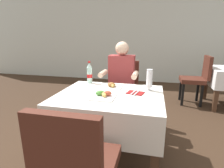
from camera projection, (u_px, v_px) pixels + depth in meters
name	position (u px, v px, depth m)	size (l,w,h in m)	color
ground_plane	(104.00, 152.00, 2.11)	(11.00, 11.00, 0.00)	#382619
back_wall	(137.00, 31.00, 5.18)	(11.00, 0.12, 2.99)	silver
main_dining_table	(110.00, 109.00, 1.88)	(1.08, 0.89, 0.75)	white
chair_far_diner_seat	(123.00, 89.00, 2.68)	(0.44, 0.50, 0.97)	#4C2319
chair_near_camera_side	(77.00, 165.00, 1.10)	(0.44, 0.50, 0.97)	#4C2319
seated_diner_far	(121.00, 81.00, 2.54)	(0.50, 0.46, 1.26)	#282D42
plate_near_camera	(103.00, 95.00, 1.73)	(0.23, 0.23, 0.06)	white
plate_far_diner	(112.00, 86.00, 2.06)	(0.22, 0.22, 0.06)	white
beer_glass_left	(149.00, 79.00, 1.92)	(0.07, 0.07, 0.24)	white
cola_bottle_primary	(90.00, 74.00, 2.24)	(0.07, 0.07, 0.28)	silver
napkin_cutlery_set	(135.00, 93.00, 1.86)	(0.19, 0.20, 0.01)	maroon
background_chair_left	(197.00, 77.00, 3.50)	(0.50, 0.44, 0.97)	#4C2319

